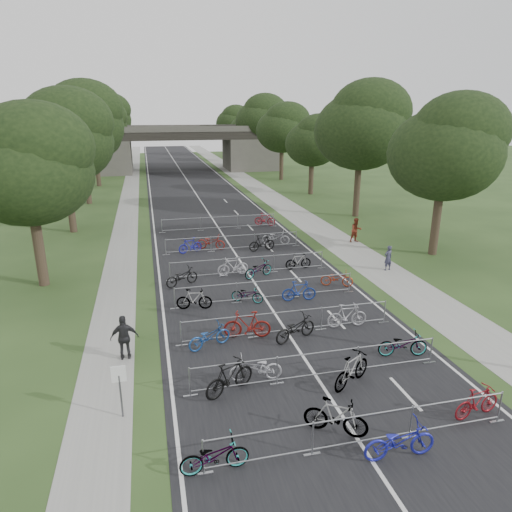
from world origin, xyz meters
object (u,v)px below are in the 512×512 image
(park_sign, at_px, (119,382))
(pedestrian_a, at_px, (388,258))
(overpass_bridge, at_px, (180,149))
(bike_0, at_px, (214,456))
(pedestrian_b, at_px, (356,230))
(bike_1, at_px, (336,417))
(pedestrian_c, at_px, (124,338))
(bike_2, at_px, (400,441))

(park_sign, relative_size, pedestrian_a, 1.18)
(overpass_bridge, bearing_deg, pedestrian_a, -80.74)
(bike_0, relative_size, pedestrian_b, 1.05)
(bike_1, xyz_separation_m, pedestrian_c, (-6.24, 5.99, 0.32))
(overpass_bridge, xyz_separation_m, pedestrian_c, (-6.80, -58.33, -2.63))
(bike_0, relative_size, bike_1, 0.97)
(overpass_bridge, distance_m, park_sign, 62.41)
(pedestrian_c, bearing_deg, bike_0, 109.22)
(bike_1, height_order, bike_2, bike_1)
(park_sign, bearing_deg, overpass_bridge, 83.74)
(pedestrian_a, xyz_separation_m, pedestrian_c, (-15.16, -7.05, 0.13))
(park_sign, relative_size, pedestrian_c, 1.00)
(bike_1, xyz_separation_m, bike_2, (1.33, -1.35, -0.03))
(pedestrian_a, bearing_deg, bike_0, 35.21)
(park_sign, bearing_deg, bike_2, -25.83)
(bike_1, bearing_deg, bike_0, 132.70)
(bike_2, bearing_deg, park_sign, 65.79)
(bike_2, relative_size, pedestrian_b, 1.17)
(park_sign, xyz_separation_m, bike_2, (7.57, -3.67, -0.71))
(pedestrian_c, bearing_deg, pedestrian_a, -156.49)
(pedestrian_b, bearing_deg, pedestrian_c, -146.69)
(bike_2, bearing_deg, pedestrian_a, -26.19)
(overpass_bridge, distance_m, pedestrian_c, 58.79)
(bike_2, distance_m, pedestrian_c, 10.55)
(bike_1, relative_size, pedestrian_a, 1.26)
(bike_0, xyz_separation_m, pedestrian_a, (12.66, 13.69, 0.28))
(overpass_bridge, xyz_separation_m, bike_0, (-4.30, -64.97, -3.04))
(bike_2, xyz_separation_m, pedestrian_c, (-7.57, 7.34, 0.35))
(bike_0, distance_m, pedestrian_c, 7.10)
(overpass_bridge, xyz_separation_m, pedestrian_a, (8.36, -51.28, -2.76))
(bike_0, bearing_deg, pedestrian_a, -44.75)
(pedestrian_b, xyz_separation_m, pedestrian_c, (-16.00, -13.26, 0.01))
(park_sign, relative_size, bike_0, 0.96)
(bike_1, bearing_deg, bike_2, -102.61)
(pedestrian_b, bearing_deg, park_sign, -139.73)
(overpass_bridge, relative_size, pedestrian_a, 20.00)
(bike_2, bearing_deg, pedestrian_c, 47.54)
(park_sign, height_order, bike_1, park_sign)
(bike_2, distance_m, pedestrian_a, 16.27)
(overpass_bridge, height_order, bike_1, overpass_bridge)
(pedestrian_a, distance_m, pedestrian_b, 6.27)
(park_sign, height_order, bike_2, park_sign)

